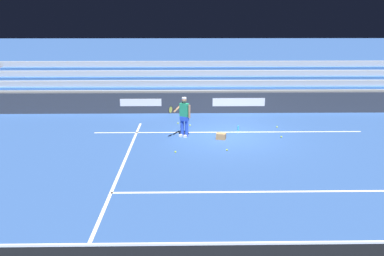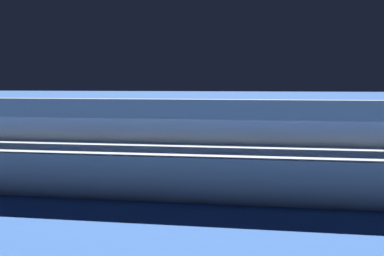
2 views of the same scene
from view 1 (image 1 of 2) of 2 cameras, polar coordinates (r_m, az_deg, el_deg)
ground_plane at (r=16.40m, az=5.73°, el=-1.15°), size 160.00×160.00×0.00m
court_baseline_white at (r=16.87m, az=5.54°, el=-0.63°), size 12.00×0.10×0.01m
court_sideline_white at (r=12.73m, az=-10.97°, el=-6.67°), size 0.10×12.00×0.01m
court_service_line_white at (r=11.33m, az=8.89°, el=-9.58°), size 8.22×0.10×0.01m
back_wall_sponsor_board at (r=20.20m, az=4.46°, el=3.86°), size 27.31×0.25×1.10m
bleacher_stand at (r=21.94m, az=4.05°, el=5.36°), size 25.94×2.40×2.95m
tennis_player at (r=15.97m, az=-1.25°, el=1.79°), size 0.91×0.88×1.71m
ball_box_cardboard at (r=15.86m, az=4.45°, el=-1.24°), size 0.46×0.39×0.26m
tennis_ball_on_baseline at (r=17.92m, az=12.82°, el=0.15°), size 0.07×0.07×0.07m
tennis_ball_by_box at (r=17.76m, az=-0.31°, el=0.43°), size 0.07×0.07×0.07m
tennis_ball_toward_net at (r=14.28m, az=-2.55°, el=-3.65°), size 0.07×0.07×0.07m
tennis_ball_near_player at (r=18.11m, az=-2.14°, el=0.73°), size 0.07×0.07×0.07m
tennis_ball_far_right at (r=16.48m, az=13.46°, el=-1.32°), size 0.07×0.07×0.07m
tennis_ball_far_left at (r=14.53m, az=5.34°, el=-3.35°), size 0.07×0.07×0.07m
water_bottle at (r=17.15m, az=7.04°, el=-0.02°), size 0.07×0.07×0.22m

